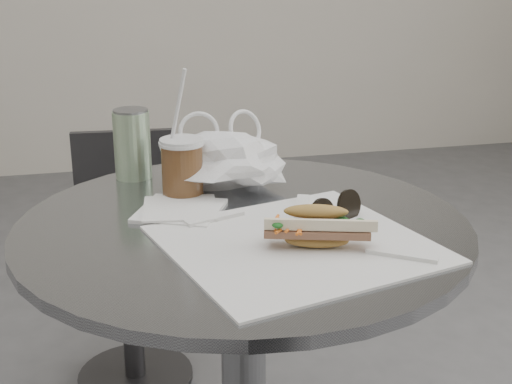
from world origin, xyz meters
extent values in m
cylinder|color=slate|center=(0.00, 0.20, 0.73)|extent=(0.76, 0.76, 0.02)
cylinder|color=#2F2F32|center=(-0.17, 0.91, 0.01)|extent=(0.33, 0.33, 0.02)
cylinder|color=#2F2F32|center=(-0.17, 0.91, 0.22)|extent=(0.06, 0.06, 0.43)
cylinder|color=#2F2F32|center=(-0.17, 0.91, 0.43)|extent=(0.36, 0.36, 0.02)
cube|color=#2F2F32|center=(-0.15, 1.08, 0.57)|extent=(0.29, 0.05, 0.25)
cube|color=white|center=(0.06, 0.08, 0.74)|extent=(0.46, 0.44, 0.00)
ellipsoid|color=#BC8647|center=(0.08, 0.06, 0.75)|extent=(0.21, 0.12, 0.02)
cube|color=brown|center=(0.08, 0.06, 0.77)|extent=(0.17, 0.09, 0.01)
ellipsoid|color=#BC8647|center=(0.08, 0.07, 0.79)|extent=(0.21, 0.12, 0.04)
cylinder|color=brown|center=(-0.08, 0.34, 0.79)|extent=(0.07, 0.07, 0.10)
cylinder|color=silver|center=(-0.08, 0.34, 0.85)|extent=(0.08, 0.08, 0.01)
cylinder|color=white|center=(-0.09, 0.35, 0.88)|extent=(0.05, 0.04, 0.19)
cylinder|color=black|center=(0.12, 0.14, 0.76)|extent=(0.06, 0.04, 0.05)
cylinder|color=black|center=(0.18, 0.17, 0.76)|extent=(0.06, 0.04, 0.05)
cube|color=black|center=(0.15, 0.15, 0.76)|extent=(0.02, 0.01, 0.01)
cube|color=white|center=(-0.10, 0.27, 0.74)|extent=(0.18, 0.18, 0.01)
cube|color=white|center=(-0.10, 0.27, 0.75)|extent=(0.14, 0.14, 0.00)
cylinder|color=#6AA25E|center=(-0.16, 0.49, 0.81)|extent=(0.07, 0.07, 0.13)
cylinder|color=slate|center=(-0.16, 0.49, 0.88)|extent=(0.07, 0.07, 0.00)
camera|label=1|loc=(-0.23, -0.89, 1.18)|focal=50.00mm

